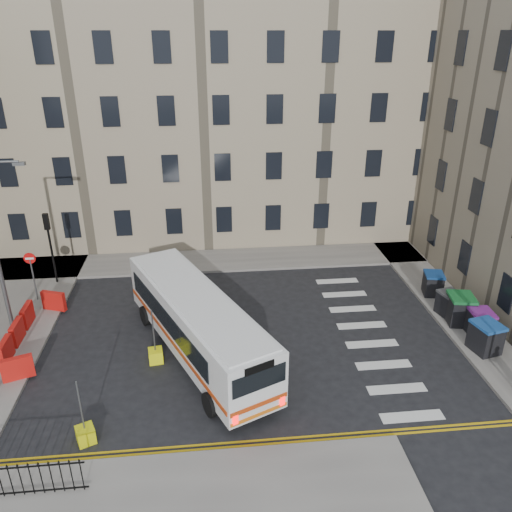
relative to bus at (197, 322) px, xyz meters
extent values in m
plane|color=black|center=(3.97, 1.15, -1.68)|extent=(120.00, 120.00, 0.00)
cube|color=slate|center=(-2.03, 9.75, -1.61)|extent=(36.00, 3.20, 0.15)
cube|color=slate|center=(12.97, 5.15, -1.61)|extent=(2.40, 26.00, 0.15)
cube|color=gray|center=(-3.03, 16.65, 6.32)|extent=(38.00, 10.50, 16.00)
cylinder|color=black|center=(-8.03, 7.65, 0.07)|extent=(0.12, 0.12, 3.20)
cube|color=black|center=(-8.03, 7.65, 2.12)|extent=(0.28, 0.22, 0.90)
cylinder|color=#595B5E|center=(-8.53, 5.65, -0.33)|extent=(0.08, 0.08, 2.40)
cube|color=red|center=(-8.53, 5.65, 1.17)|extent=(0.60, 0.04, 0.60)
cube|color=red|center=(-8.23, 0.15, -1.03)|extent=(0.25, 1.25, 1.00)
cube|color=red|center=(-8.23, 1.65, -1.03)|extent=(0.25, 1.25, 1.00)
cube|color=red|center=(-8.23, 3.15, -1.03)|extent=(0.25, 1.25, 1.00)
cube|color=red|center=(-7.33, 4.45, -1.03)|extent=(1.26, 0.66, 1.00)
cube|color=red|center=(-7.33, -1.15, -1.03)|extent=(1.26, 0.66, 1.00)
cube|color=silver|center=(0.00, -0.01, 0.02)|extent=(6.59, 10.73, 2.43)
cube|color=black|center=(-1.31, -0.07, 0.21)|extent=(3.56, 7.82, 0.97)
cube|color=black|center=(0.92, 0.94, 0.21)|extent=(3.56, 7.82, 0.97)
cube|color=black|center=(-2.19, 4.87, 0.26)|extent=(1.97, 0.93, 1.07)
cube|color=black|center=(2.20, -4.89, 0.50)|extent=(1.97, 0.93, 0.78)
cube|color=#B0360F|center=(-1.12, -0.51, -0.57)|extent=(4.33, 9.58, 0.17)
cube|color=#B0360F|center=(1.12, 0.50, -0.57)|extent=(4.33, 9.58, 0.17)
cube|color=#FF0C0C|center=(1.32, -5.29, -0.81)|extent=(0.22, 0.13, 0.39)
cube|color=#FF0C0C|center=(3.09, -4.50, -0.81)|extent=(0.22, 0.13, 0.39)
cylinder|color=black|center=(-2.58, 2.77, -1.20)|extent=(0.65, 1.00, 0.97)
cylinder|color=black|center=(-0.36, 3.77, -1.20)|extent=(0.65, 1.00, 0.97)
cylinder|color=black|center=(0.45, -3.96, -1.20)|extent=(0.65, 1.00, 0.97)
cylinder|color=black|center=(2.66, -2.96, -1.20)|extent=(0.65, 1.00, 0.97)
cube|color=black|center=(12.68, -1.26, -0.91)|extent=(1.27, 1.39, 1.25)
cube|color=#1A4B93|center=(12.68, -1.26, -0.22)|extent=(1.33, 1.46, 0.13)
cube|color=black|center=(13.08, -0.07, -0.96)|extent=(1.01, 1.15, 1.15)
cube|color=#74217E|center=(13.08, -0.07, -0.32)|extent=(1.06, 1.20, 0.12)
cube|color=black|center=(12.67, 1.13, -0.87)|extent=(1.29, 1.43, 1.32)
cube|color=#16652C|center=(12.67, 1.13, -0.14)|extent=(1.35, 1.49, 0.14)
cube|color=black|center=(12.52, 1.90, -0.98)|extent=(1.14, 1.25, 1.11)
cube|color=#3B3B3E|center=(12.52, 1.90, -0.37)|extent=(1.20, 1.31, 0.12)
cube|color=black|center=(12.62, 4.05, -0.97)|extent=(1.13, 1.24, 1.12)
cube|color=navy|center=(12.62, 4.05, -0.36)|extent=(1.19, 1.30, 0.12)
cube|color=#EBF00D|center=(-1.84, -0.37, -1.38)|extent=(0.68, 0.68, 0.60)
cube|color=#CFD10C|center=(-3.92, -4.85, -1.38)|extent=(0.79, 0.79, 0.60)
camera|label=1|loc=(0.63, -18.73, 11.49)|focal=35.00mm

